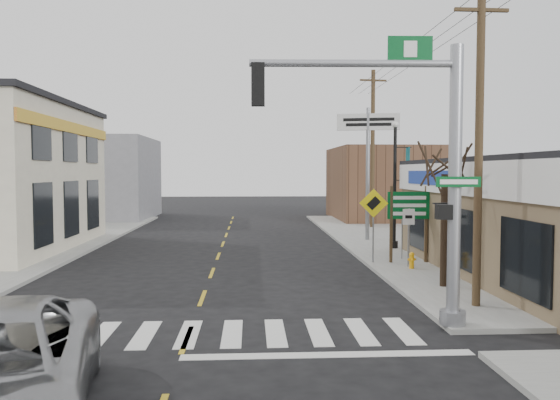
{
  "coord_description": "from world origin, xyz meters",
  "views": [
    {
      "loc": [
        1.43,
        -12.06,
        3.74
      ],
      "look_at": [
        2.41,
        5.91,
        2.8
      ],
      "focal_mm": 35.0,
      "sensor_mm": 36.0,
      "label": 1
    }
  ],
  "objects": [
    {
      "name": "sidewalk_left",
      "position": [
        -9.0,
        13.0,
        0.07
      ],
      "size": [
        6.0,
        38.0,
        0.13
      ],
      "primitive_type": "cube",
      "color": "gray",
      "rests_on": "ground"
    },
    {
      "name": "ground",
      "position": [
        0.0,
        0.0,
        0.0
      ],
      "size": [
        140.0,
        140.0,
        0.0
      ],
      "primitive_type": "plane",
      "color": "black",
      "rests_on": "ground"
    },
    {
      "name": "guide_sign",
      "position": [
        7.71,
        9.16,
        2.08
      ],
      "size": [
        1.73,
        0.14,
        3.03
      ],
      "rotation": [
        0.0,
        0.0,
        -0.05
      ],
      "color": "#4C3923",
      "rests_on": "sidewalk_right"
    },
    {
      "name": "bldg_distant_right",
      "position": [
        12.0,
        30.0,
        2.8
      ],
      "size": [
        8.0,
        10.0,
        5.6
      ],
      "primitive_type": "cube",
      "color": "brown",
      "rests_on": "ground"
    },
    {
      "name": "traffic_signal_pole",
      "position": [
        5.4,
        0.42,
        4.13
      ],
      "size": [
        5.31,
        0.39,
        6.72
      ],
      "rotation": [
        0.0,
        0.0,
        -0.04
      ],
      "color": "gray",
      "rests_on": "sidewalk_right"
    },
    {
      "name": "fire_hydrant",
      "position": [
        7.42,
        7.79,
        0.46
      ],
      "size": [
        0.19,
        0.19,
        0.61
      ],
      "rotation": [
        0.0,
        0.0,
        0.15
      ],
      "color": "#EEA20D",
      "rests_on": "sidewalk_right"
    },
    {
      "name": "shrub_front",
      "position": [
        10.7,
        4.21,
        0.64
      ],
      "size": [
        1.37,
        1.37,
        1.03
      ],
      "primitive_type": "ellipsoid",
      "color": "#1C3816",
      "rests_on": "sidewalk_right"
    },
    {
      "name": "shrub_back",
      "position": [
        9.47,
        6.26,
        0.6
      ],
      "size": [
        1.24,
        1.24,
        0.93
      ],
      "primitive_type": "ellipsoid",
      "color": "black",
      "rests_on": "sidewalk_right"
    },
    {
      "name": "crosswalk",
      "position": [
        0.0,
        0.4,
        0.01
      ],
      "size": [
        11.0,
        2.2,
        0.01
      ],
      "primitive_type": "cube",
      "color": "silver",
      "rests_on": "ground"
    },
    {
      "name": "dance_center_sign",
      "position": [
        7.62,
        16.45,
        5.35
      ],
      "size": [
        3.27,
        0.2,
        6.96
      ],
      "rotation": [
        0.0,
        0.0,
        -0.23
      ],
      "color": "gray",
      "rests_on": "sidewalk_right"
    },
    {
      "name": "utility_pole_far",
      "position": [
        9.33,
        22.93,
        5.32
      ],
      "size": [
        1.76,
        0.26,
        10.13
      ],
      "rotation": [
        0.0,
        0.0,
        0.11
      ],
      "color": "#3C271B",
      "rests_on": "sidewalk_right"
    },
    {
      "name": "sidewalk_right",
      "position": [
        9.0,
        13.0,
        0.07
      ],
      "size": [
        6.0,
        38.0,
        0.13
      ],
      "primitive_type": "cube",
      "color": "gray",
      "rests_on": "ground"
    },
    {
      "name": "lamp_post",
      "position": [
        8.26,
        13.2,
        3.58
      ],
      "size": [
        0.77,
        0.61,
        5.95
      ],
      "rotation": [
        0.0,
        0.0,
        0.24
      ],
      "color": "black",
      "rests_on": "sidewalk_right"
    },
    {
      "name": "utility_pole_near",
      "position": [
        7.5,
        2.17,
        4.43
      ],
      "size": [
        1.46,
        0.22,
        8.4
      ],
      "rotation": [
        0.0,
        0.0,
        0.02
      ],
      "color": "#4E3E21",
      "rests_on": "sidewalk_right"
    },
    {
      "name": "center_line",
      "position": [
        0.0,
        8.0,
        0.01
      ],
      "size": [
        0.12,
        56.0,
        0.01
      ],
      "primitive_type": "cube",
      "color": "gold",
      "rests_on": "ground"
    },
    {
      "name": "bare_tree",
      "position": [
        7.5,
        4.67,
        4.3
      ],
      "size": [
        2.65,
        2.65,
        5.3
      ],
      "rotation": [
        0.0,
        0.0,
        0.23
      ],
      "color": "black",
      "rests_on": "sidewalk_right"
    },
    {
      "name": "ped_crossing_sign",
      "position": [
        6.3,
        9.25,
        2.12
      ],
      "size": [
        1.14,
        0.08,
        2.93
      ],
      "rotation": [
        0.0,
        0.0,
        -0.3
      ],
      "color": "gray",
      "rests_on": "sidewalk_right"
    },
    {
      "name": "bldg_distant_left",
      "position": [
        -11.0,
        32.0,
        3.2
      ],
      "size": [
        9.0,
        10.0,
        6.4
      ],
      "primitive_type": "cube",
      "color": "gray",
      "rests_on": "ground"
    }
  ]
}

